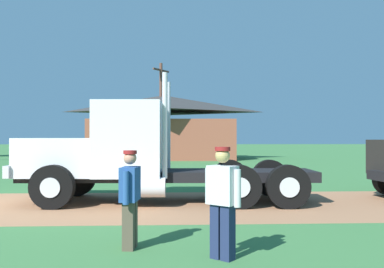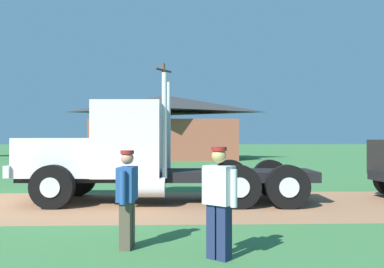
{
  "view_description": "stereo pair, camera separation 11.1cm",
  "coord_description": "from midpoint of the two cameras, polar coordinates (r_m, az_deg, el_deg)",
  "views": [
    {
      "loc": [
        5.7,
        -11.27,
        1.83
      ],
      "look_at": [
        6.26,
        0.87,
        1.93
      ],
      "focal_mm": 39.01,
      "sensor_mm": 36.0,
      "label": 1
    },
    {
      "loc": [
        5.81,
        -11.27,
        1.83
      ],
      "look_at": [
        6.26,
        0.87,
        1.93
      ],
      "focal_mm": 39.01,
      "sensor_mm": 36.0,
      "label": 2
    }
  ],
  "objects": [
    {
      "name": "truck_foreground_white",
      "position": [
        11.99,
        -8.88,
        -2.91
      ],
      "size": [
        8.39,
        2.99,
        3.53
      ],
      "color": "black",
      "rests_on": "ground_plane"
    },
    {
      "name": "visitor_walking_mid",
      "position": [
        7.02,
        -8.93,
        -8.19
      ],
      "size": [
        0.32,
        0.69,
        1.62
      ],
      "color": "#264C8C",
      "rests_on": "ground_plane"
    },
    {
      "name": "visitor_by_barrel",
      "position": [
        6.35,
        3.7,
        -8.73
      ],
      "size": [
        0.5,
        0.48,
        1.69
      ],
      "color": "silver",
      "rests_on": "ground_plane"
    },
    {
      "name": "shed_building",
      "position": [
        35.88,
        -4.03,
        0.84
      ],
      "size": [
        12.54,
        7.94,
        5.45
      ],
      "color": "brown",
      "rests_on": "ground_plane"
    },
    {
      "name": "utility_pole_far",
      "position": [
        35.55,
        -4.36,
        3.56
      ],
      "size": [
        1.34,
        1.91,
        8.14
      ],
      "color": "brown",
      "rests_on": "ground_plane"
    }
  ]
}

